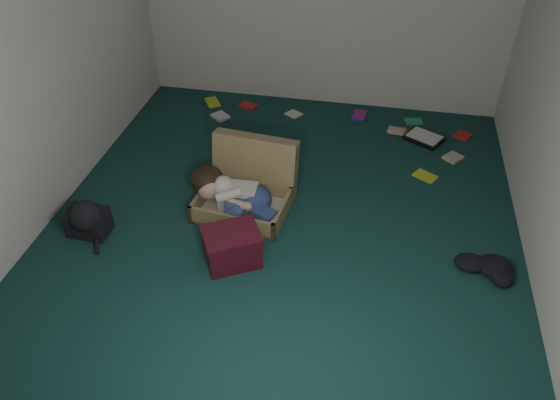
% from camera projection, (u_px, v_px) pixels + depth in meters
% --- Properties ---
extents(floor, '(4.50, 4.50, 0.00)m').
position_uv_depth(floor, '(283.00, 221.00, 4.76)').
color(floor, '#143935').
rests_on(floor, ground).
extents(wall_front, '(4.50, 0.00, 4.50)m').
position_uv_depth(wall_front, '(180.00, 330.00, 2.22)').
color(wall_front, silver).
rests_on(wall_front, ground).
extents(wall_left, '(0.00, 4.50, 4.50)m').
position_uv_depth(wall_left, '(33.00, 62.00, 4.26)').
color(wall_left, silver).
rests_on(wall_left, ground).
extents(suitcase, '(0.86, 0.84, 0.57)m').
position_uv_depth(suitcase, '(248.00, 187.00, 4.86)').
color(suitcase, '#958152').
rests_on(suitcase, floor).
extents(person, '(0.83, 0.47, 0.35)m').
position_uv_depth(person, '(234.00, 195.00, 4.70)').
color(person, beige).
rests_on(person, suitcase).
extents(maroon_bin, '(0.54, 0.51, 0.30)m').
position_uv_depth(maroon_bin, '(232.00, 247.00, 4.28)').
color(maroon_bin, '#420D1B').
rests_on(maroon_bin, floor).
extents(backpack, '(0.42, 0.34, 0.25)m').
position_uv_depth(backpack, '(88.00, 221.00, 4.57)').
color(backpack, black).
rests_on(backpack, floor).
extents(clothing_pile, '(0.43, 0.37, 0.13)m').
position_uv_depth(clothing_pile, '(487.00, 267.00, 4.23)').
color(clothing_pile, black).
rests_on(clothing_pile, floor).
extents(paper_tray, '(0.46, 0.42, 0.05)m').
position_uv_depth(paper_tray, '(424.00, 138.00, 5.79)').
color(paper_tray, black).
rests_on(paper_tray, floor).
extents(book_scatter, '(3.07, 1.27, 0.02)m').
position_uv_depth(book_scatter, '(352.00, 128.00, 5.99)').
color(book_scatter, '#C7DA26').
rests_on(book_scatter, floor).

